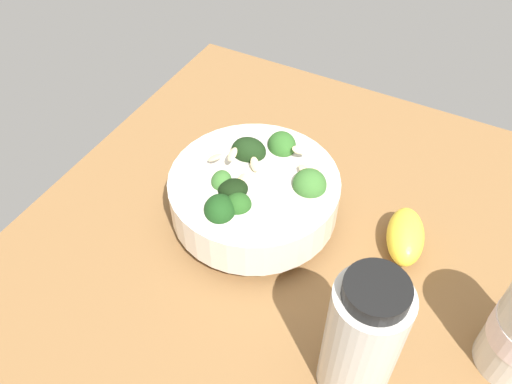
% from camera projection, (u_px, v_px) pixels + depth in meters
% --- Properties ---
extents(ground_plane, '(0.63, 0.63, 0.03)m').
position_uv_depth(ground_plane, '(298.00, 244.00, 0.63)').
color(ground_plane, brown).
extents(bowl_of_broccoli, '(0.20, 0.20, 0.09)m').
position_uv_depth(bowl_of_broccoli, '(256.00, 190.00, 0.61)').
color(bowl_of_broccoli, silver).
rests_on(bowl_of_broccoli, ground_plane).
extents(lemon_wedge, '(0.09, 0.06, 0.04)m').
position_uv_depth(lemon_wedge, '(405.00, 236.00, 0.59)').
color(lemon_wedge, yellow).
rests_on(lemon_wedge, ground_plane).
extents(bottle_tall, '(0.07, 0.07, 0.16)m').
position_uv_depth(bottle_tall, '(362.00, 339.00, 0.45)').
color(bottle_tall, beige).
rests_on(bottle_tall, ground_plane).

